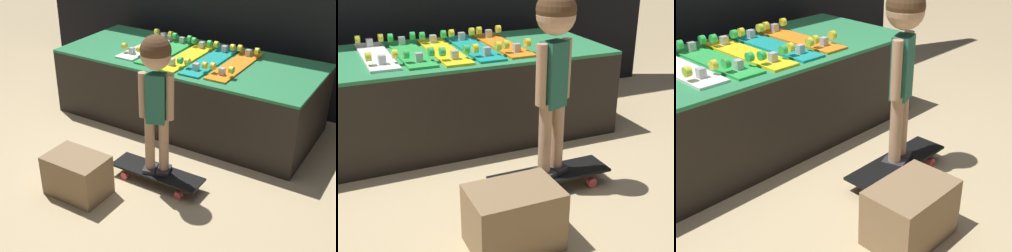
# 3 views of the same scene
# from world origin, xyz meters

# --- Properties ---
(ground_plane) EXTENTS (16.00, 16.00, 0.00)m
(ground_plane) POSITION_xyz_m (0.00, 0.00, 0.00)
(ground_plane) COLOR tan
(display_rack) EXTENTS (2.10, 0.89, 0.56)m
(display_rack) POSITION_xyz_m (0.00, 0.61, 0.28)
(display_rack) COLOR black
(display_rack) RESTS_ON ground_plane
(skateboard_white_on_rack) EXTENTS (0.18, 0.72, 0.09)m
(skateboard_white_on_rack) POSITION_xyz_m (-0.41, 0.64, 0.58)
(skateboard_white_on_rack) COLOR white
(skateboard_white_on_rack) RESTS_ON display_rack
(skateboard_green_on_rack) EXTENTS (0.18, 0.72, 0.09)m
(skateboard_green_on_rack) POSITION_xyz_m (-0.20, 0.61, 0.58)
(skateboard_green_on_rack) COLOR green
(skateboard_green_on_rack) RESTS_ON display_rack
(skateboard_yellow_on_rack) EXTENTS (0.18, 0.72, 0.09)m
(skateboard_yellow_on_rack) POSITION_xyz_m (-0.00, 0.58, 0.58)
(skateboard_yellow_on_rack) COLOR yellow
(skateboard_yellow_on_rack) RESTS_ON display_rack
(skateboard_teal_on_rack) EXTENTS (0.18, 0.72, 0.09)m
(skateboard_teal_on_rack) POSITION_xyz_m (0.20, 0.59, 0.58)
(skateboard_teal_on_rack) COLOR teal
(skateboard_teal_on_rack) RESTS_ON display_rack
(skateboard_orange_on_rack) EXTENTS (0.18, 0.72, 0.09)m
(skateboard_orange_on_rack) POSITION_xyz_m (0.41, 0.61, 0.58)
(skateboard_orange_on_rack) COLOR orange
(skateboard_orange_on_rack) RESTS_ON display_rack
(skateboard_on_floor) EXTENTS (0.65, 0.19, 0.09)m
(skateboard_on_floor) POSITION_xyz_m (0.29, -0.32, 0.07)
(skateboard_on_floor) COLOR black
(skateboard_on_floor) RESTS_ON ground_plane
(child) EXTENTS (0.22, 0.19, 0.94)m
(child) POSITION_xyz_m (0.29, -0.32, 0.75)
(child) COLOR #2D2D33
(child) RESTS_ON skateboard_on_floor
(storage_box) EXTENTS (0.39, 0.27, 0.27)m
(storage_box) POSITION_xyz_m (-0.08, -0.68, 0.14)
(storage_box) COLOR #8E704C
(storage_box) RESTS_ON ground_plane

